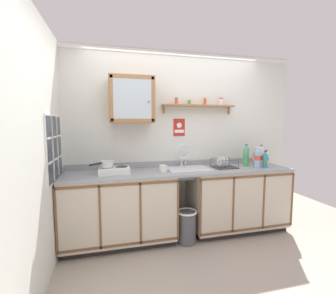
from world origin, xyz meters
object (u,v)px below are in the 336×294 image
Objects in this scene: trash_bin at (187,226)px; bottle_water_clear_1 at (266,158)px; hot_plate_stove at (114,170)px; mug at (163,168)px; bottle_juice_amber_3 at (256,158)px; saucepan at (106,164)px; bottle_water_blue_4 at (257,158)px; sink at (188,169)px; bottle_soda_green_2 at (246,156)px; wall_cabinet at (131,100)px; warning_sign at (179,128)px; bottle_opaque_white_5 at (261,156)px; bottle_detergent_teal_0 at (265,160)px; dish_rack at (224,165)px.

bottle_water_clear_1 is at bearing 8.57° from trash_bin.
hot_plate_stove is 2.91× the size of mug.
hot_plate_stove is 1.56× the size of bottle_juice_amber_3.
bottle_water_blue_4 is (2.04, -0.15, 0.02)m from saucepan.
sink reaches higher than bottle_soda_green_2.
trash_bin is (-0.98, -0.24, -0.84)m from bottle_soda_green_2.
hot_plate_stove is 1.27× the size of bottle_water_blue_4.
bottle_water_clear_1 is at bearing -4.44° from wall_cabinet.
sink is 0.38m from mug.
saucepan is at bearing -165.52° from warning_sign.
bottle_water_clear_1 reaches higher than trash_bin.
warning_sign reaches higher than mug.
sink is 1.78× the size of bottle_soda_green_2.
hot_plate_stove is at bearing -177.83° from bottle_opaque_white_5.
bottle_water_blue_4 is 1.20× the size of warning_sign.
wall_cabinet reaches higher than bottle_soda_green_2.
bottle_soda_green_2 is at bearing 143.16° from bottle_detergent_teal_0.
mug is (-1.33, 0.06, -0.10)m from bottle_water_blue_4.
mug is at bearing -175.91° from bottle_soda_green_2.
warning_sign is at bearing 164.39° from bottle_soda_green_2.
bottle_soda_green_2 is at bearing 13.86° from trash_bin.
warning_sign reaches higher than trash_bin.
warning_sign is (-1.23, 0.20, 0.43)m from bottle_opaque_white_5.
dish_rack is 0.54× the size of wall_cabinet.
dish_rack is 0.83m from warning_sign.
dish_rack is at bearing -26.41° from warning_sign.
bottle_soda_green_2 is (1.96, 0.00, 0.03)m from saucepan.
wall_cabinet is (-1.71, 0.25, 0.78)m from bottle_water_blue_4.
saucepan is at bearing 175.85° from bottle_water_blue_4.
mug is at bearing -6.96° from saucepan.
bottle_detergent_teal_0 reaches higher than mug.
trash_bin is (-1.27, -0.30, -0.83)m from bottle_opaque_white_5.
bottle_detergent_teal_0 is 0.26m from bottle_soda_green_2.
wall_cabinet is (-1.26, 0.12, 0.88)m from dish_rack.
bottle_juice_amber_3 is at bearing -12.54° from warning_sign.
bottle_opaque_white_5 reaches higher than bottle_juice_amber_3.
trash_bin is at bearing -166.68° from bottle_opaque_white_5.
sink is at bearing 0.60° from saucepan.
bottle_soda_green_2 reaches higher than mug.
trash_bin is at bearing -27.85° from wall_cabinet.
bottle_soda_green_2 is 1.08× the size of bottle_water_blue_4.
sink is 1.20m from bottle_water_clear_1.
mug reaches higher than hot_plate_stove.
bottle_juice_amber_3 is at bearing 4.18° from mug.
bottle_soda_green_2 is at bearing -15.61° from warning_sign.
bottle_juice_amber_3 is (1.06, 0.01, 0.11)m from sink.
wall_cabinet reaches higher than dish_rack.
bottle_water_clear_1 is 1.56m from mug.
hot_plate_stove is 1.17m from trash_bin.
trash_bin is at bearing -13.89° from hot_plate_stove.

